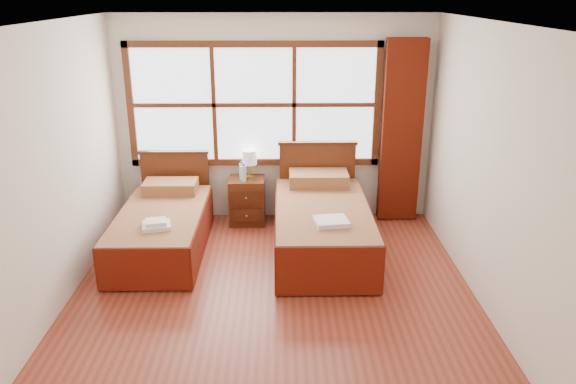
{
  "coord_description": "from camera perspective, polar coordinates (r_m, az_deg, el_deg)",
  "views": [
    {
      "loc": [
        0.08,
        -4.75,
        2.86
      ],
      "look_at": [
        0.15,
        0.7,
        0.89
      ],
      "focal_mm": 35.0,
      "sensor_mm": 36.0,
      "label": 1
    }
  ],
  "objects": [
    {
      "name": "ceiling",
      "position": [
        4.76,
        -1.82,
        16.76
      ],
      "size": [
        4.5,
        4.5,
        0.0
      ],
      "primitive_type": "plane",
      "rotation": [
        3.14,
        0.0,
        0.0
      ],
      "color": "white",
      "rests_on": "wall_back"
    },
    {
      "name": "lamp",
      "position": [
        7.11,
        -3.94,
        3.44
      ],
      "size": [
        0.18,
        0.18,
        0.36
      ],
      "color": "gold",
      "rests_on": "nightstand"
    },
    {
      "name": "bed_right",
      "position": [
        6.48,
        3.45,
        -3.21
      ],
      "size": [
        1.07,
        2.09,
        1.04
      ],
      "color": "#42210D",
      "rests_on": "floor"
    },
    {
      "name": "curtain",
      "position": [
        7.23,
        11.46,
        5.99
      ],
      "size": [
        0.5,
        0.16,
        2.3
      ],
      "primitive_type": "cube",
      "color": "#5E1709",
      "rests_on": "wall_back"
    },
    {
      "name": "bed_left",
      "position": [
        6.63,
        -12.6,
        -3.49
      ],
      "size": [
        0.96,
        1.98,
        0.93
      ],
      "color": "#42210D",
      "rests_on": "floor"
    },
    {
      "name": "wall_back",
      "position": [
        7.17,
        -1.4,
        7.34
      ],
      "size": [
        4.0,
        0.0,
        4.0
      ],
      "primitive_type": "plane",
      "rotation": [
        1.57,
        0.0,
        0.0
      ],
      "color": "silver",
      "rests_on": "floor"
    },
    {
      "name": "towels_right",
      "position": [
        5.86,
        4.43,
        -3.01
      ],
      "size": [
        0.38,
        0.34,
        0.05
      ],
      "rotation": [
        0.0,
        0.0,
        0.14
      ],
      "color": "white",
      "rests_on": "bed_right"
    },
    {
      "name": "bottle_far",
      "position": [
        7.01,
        -4.51,
        1.9
      ],
      "size": [
        0.06,
        0.06,
        0.22
      ],
      "color": "silver",
      "rests_on": "nightstand"
    },
    {
      "name": "bottle_near",
      "position": [
        7.1,
        -4.73,
        2.14
      ],
      "size": [
        0.06,
        0.06,
        0.23
      ],
      "color": "silver",
      "rests_on": "nightstand"
    },
    {
      "name": "wall_left",
      "position": [
        5.42,
        -23.33,
        1.49
      ],
      "size": [
        0.0,
        4.5,
        4.5
      ],
      "primitive_type": "plane",
      "rotation": [
        1.57,
        0.0,
        1.57
      ],
      "color": "silver",
      "rests_on": "floor"
    },
    {
      "name": "wall_right",
      "position": [
        5.35,
        20.28,
        1.7
      ],
      "size": [
        0.0,
        4.5,
        4.5
      ],
      "primitive_type": "plane",
      "rotation": [
        1.57,
        0.0,
        -1.57
      ],
      "color": "silver",
      "rests_on": "floor"
    },
    {
      "name": "window",
      "position": [
        7.1,
        -3.46,
        8.83
      ],
      "size": [
        3.16,
        0.06,
        1.56
      ],
      "color": "white",
      "rests_on": "wall_back"
    },
    {
      "name": "towels_left",
      "position": [
        6.06,
        -13.24,
        -3.23
      ],
      "size": [
        0.34,
        0.31,
        0.09
      ],
      "rotation": [
        0.0,
        0.0,
        0.23
      ],
      "color": "white",
      "rests_on": "bed_left"
    },
    {
      "name": "floor",
      "position": [
        5.55,
        -1.53,
        -11.15
      ],
      "size": [
        4.5,
        4.5,
        0.0
      ],
      "primitive_type": "plane",
      "color": "#943A25",
      "rests_on": "ground"
    },
    {
      "name": "nightstand",
      "position": [
        7.23,
        -4.16,
        -0.9
      ],
      "size": [
        0.45,
        0.44,
        0.6
      ],
      "color": "#542612",
      "rests_on": "floor"
    }
  ]
}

